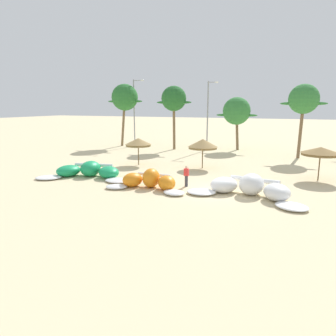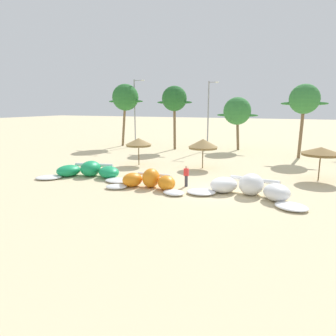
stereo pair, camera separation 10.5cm
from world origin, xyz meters
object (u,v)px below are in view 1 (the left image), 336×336
object	(u,v)px
palm_left	(174,99)
palm_center_left	(304,100)
kite_left_of_center	(249,188)
lamppost_west	(135,110)
palm_left_of_gap	(237,111)
kite_left	(149,181)
palm_leftmost	(125,98)
lamppost_west_center	(208,113)
kite_far_left	(89,171)
beach_umbrella_near_palms	(321,151)
beach_umbrella_middle	(203,144)
person_near_kites	(186,176)
beach_umbrella_near_van	(138,142)

from	to	relation	value
palm_left	palm_center_left	world-z (taller)	palm_left
kite_left_of_center	lamppost_west	xyz separation A→B (m)	(-20.17, 20.58, 4.90)
palm_left_of_gap	palm_center_left	distance (m)	9.42
kite_left	palm_left_of_gap	bearing A→B (deg)	85.29
palm_leftmost	lamppost_west_center	bearing A→B (deg)	1.65
palm_left	palm_left_of_gap	distance (m)	8.80
lamppost_west_center	palm_left_of_gap	bearing A→B (deg)	30.90
kite_far_left	beach_umbrella_near_palms	bearing A→B (deg)	19.63
beach_umbrella_middle	lamppost_west_center	world-z (taller)	lamppost_west_center
person_near_kites	kite_left	bearing A→B (deg)	-146.53
lamppost_west_center	lamppost_west	bearing A→B (deg)	179.19
palm_left	lamppost_west_center	bearing A→B (deg)	10.55
palm_left	lamppost_west	xyz separation A→B (m)	(-6.70, 1.04, -1.48)
beach_umbrella_middle	palm_center_left	bearing A→B (deg)	49.32
beach_umbrella_near_palms	person_near_kites	world-z (taller)	beach_umbrella_near_palms
person_near_kites	palm_center_left	xyz separation A→B (m)	(7.88, 17.58, 5.94)
beach_umbrella_near_van	palm_leftmost	xyz separation A→B (m)	(-9.11, 12.88, 4.84)
beach_umbrella_near_palms	palm_leftmost	size ratio (longest dim) A/B	0.34
palm_leftmost	palm_left_of_gap	xyz separation A→B (m)	(16.23, 2.42, -1.91)
kite_far_left	palm_center_left	distance (m)	25.31
beach_umbrella_near_palms	person_near_kites	distance (m)	11.45
palm_center_left	kite_left_of_center	bearing A→B (deg)	-99.37
kite_left	beach_umbrella_middle	world-z (taller)	beach_umbrella_middle
kite_left	beach_umbrella_near_van	bearing A→B (deg)	123.07
kite_far_left	palm_left_of_gap	xyz separation A→B (m)	(8.45, 22.00, 4.80)
kite_left_of_center	lamppost_west_center	distance (m)	22.68
palm_left	kite_far_left	bearing A→B (deg)	-90.94
lamppost_west_center	beach_umbrella_middle	bearing A→B (deg)	-76.48
beach_umbrella_near_palms	palm_left	xyz separation A→B (m)	(-18.06, 12.52, 4.52)
palm_leftmost	palm_center_left	world-z (taller)	palm_leftmost
lamppost_west	palm_center_left	bearing A→B (deg)	-5.51
lamppost_west_center	beach_umbrella_near_palms	bearing A→B (deg)	-45.12
beach_umbrella_near_palms	palm_left	distance (m)	22.44
beach_umbrella_near_van	lamppost_west_center	distance (m)	14.03
kite_left	beach_umbrella_near_van	distance (m)	9.71
beach_umbrella_near_palms	palm_left_of_gap	distance (m)	18.58
beach_umbrella_near_van	palm_leftmost	world-z (taller)	palm_leftmost
kite_far_left	lamppost_west_center	xyz separation A→B (m)	(5.03, 19.95, 4.64)
kite_left	beach_umbrella_near_palms	size ratio (longest dim) A/B	2.09
beach_umbrella_near_van	palm_left	distance (m)	13.23
beach_umbrella_near_palms	lamppost_west	size ratio (longest dim) A/B	0.32
kite_far_left	palm_leftmost	bearing A→B (deg)	111.67
kite_left_of_center	lamppost_west	world-z (taller)	lamppost_west
person_near_kites	palm_left_of_gap	xyz separation A→B (m)	(-0.47, 21.71, 4.50)
palm_left_of_gap	person_near_kites	bearing A→B (deg)	-88.76
kite_far_left	palm_left	size ratio (longest dim) A/B	0.97
kite_left_of_center	palm_center_left	bearing A→B (deg)	80.63
kite_left	lamppost_west_center	bearing A→B (deg)	94.04
palm_leftmost	lamppost_west	distance (m)	2.30
beach_umbrella_near_palms	palm_center_left	size ratio (longest dim) A/B	0.36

